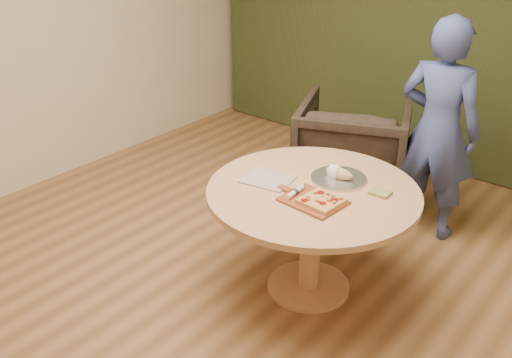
{
  "coord_description": "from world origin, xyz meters",
  "views": [
    {
      "loc": [
        2.01,
        -2.14,
        2.38
      ],
      "look_at": [
        0.06,
        0.25,
        0.83
      ],
      "focal_mm": 40.0,
      "sensor_mm": 36.0,
      "label": 1
    }
  ],
  "objects_px": {
    "pizza_paddle": "(312,200)",
    "armchair": "(353,143)",
    "cutlery_roll": "(295,192)",
    "bread_roll": "(338,173)",
    "person_standing": "(438,130)",
    "serving_tray": "(339,178)",
    "pedestal_table": "(312,209)",
    "flatbread_pizza": "(322,201)"
  },
  "relations": [
    {
      "from": "serving_tray",
      "to": "armchair",
      "type": "bearing_deg",
      "value": 115.44
    },
    {
      "from": "bread_roll",
      "to": "pedestal_table",
      "type": "bearing_deg",
      "value": -101.04
    },
    {
      "from": "armchair",
      "to": "bread_roll",
      "type": "bearing_deg",
      "value": 92.32
    },
    {
      "from": "pizza_paddle",
      "to": "armchair",
      "type": "height_order",
      "value": "armchair"
    },
    {
      "from": "serving_tray",
      "to": "pizza_paddle",
      "type": "bearing_deg",
      "value": -84.79
    },
    {
      "from": "pedestal_table",
      "to": "serving_tray",
      "type": "bearing_deg",
      "value": 76.68
    },
    {
      "from": "pizza_paddle",
      "to": "armchair",
      "type": "distance_m",
      "value": 1.66
    },
    {
      "from": "bread_roll",
      "to": "armchair",
      "type": "distance_m",
      "value": 1.33
    },
    {
      "from": "serving_tray",
      "to": "armchair",
      "type": "xyz_separation_m",
      "value": [
        -0.56,
        1.17,
        -0.29
      ]
    },
    {
      "from": "cutlery_roll",
      "to": "bread_roll",
      "type": "xyz_separation_m",
      "value": [
        0.07,
        0.36,
        0.01
      ]
    },
    {
      "from": "flatbread_pizza",
      "to": "serving_tray",
      "type": "height_order",
      "value": "flatbread_pizza"
    },
    {
      "from": "flatbread_pizza",
      "to": "pedestal_table",
      "type": "bearing_deg",
      "value": 137.84
    },
    {
      "from": "armchair",
      "to": "person_standing",
      "type": "relative_size",
      "value": 0.56
    },
    {
      "from": "armchair",
      "to": "pedestal_table",
      "type": "bearing_deg",
      "value": 87.34
    },
    {
      "from": "bread_roll",
      "to": "person_standing",
      "type": "relative_size",
      "value": 0.12
    },
    {
      "from": "pizza_paddle",
      "to": "person_standing",
      "type": "xyz_separation_m",
      "value": [
        0.19,
        1.35,
        0.08
      ]
    },
    {
      "from": "person_standing",
      "to": "cutlery_roll",
      "type": "bearing_deg",
      "value": 75.42
    },
    {
      "from": "bread_roll",
      "to": "cutlery_roll",
      "type": "bearing_deg",
      "value": -101.43
    },
    {
      "from": "flatbread_pizza",
      "to": "serving_tray",
      "type": "distance_m",
      "value": 0.36
    },
    {
      "from": "cutlery_roll",
      "to": "person_standing",
      "type": "height_order",
      "value": "person_standing"
    },
    {
      "from": "pizza_paddle",
      "to": "armchair",
      "type": "xyz_separation_m",
      "value": [
        -0.59,
        1.52,
        -0.29
      ]
    },
    {
      "from": "cutlery_roll",
      "to": "serving_tray",
      "type": "xyz_separation_m",
      "value": [
        0.08,
        0.36,
        -0.02
      ]
    },
    {
      "from": "bread_roll",
      "to": "armchair",
      "type": "height_order",
      "value": "armchair"
    },
    {
      "from": "pedestal_table",
      "to": "person_standing",
      "type": "distance_m",
      "value": 1.26
    },
    {
      "from": "pedestal_table",
      "to": "serving_tray",
      "type": "distance_m",
      "value": 0.26
    },
    {
      "from": "flatbread_pizza",
      "to": "cutlery_roll",
      "type": "relative_size",
      "value": 1.19
    },
    {
      "from": "cutlery_roll",
      "to": "person_standing",
      "type": "xyz_separation_m",
      "value": [
        0.31,
        1.36,
        0.06
      ]
    },
    {
      "from": "bread_roll",
      "to": "person_standing",
      "type": "distance_m",
      "value": 1.03
    },
    {
      "from": "flatbread_pizza",
      "to": "armchair",
      "type": "height_order",
      "value": "armchair"
    },
    {
      "from": "pedestal_table",
      "to": "bread_roll",
      "type": "xyz_separation_m",
      "value": [
        0.04,
        0.21,
        0.18
      ]
    },
    {
      "from": "serving_tray",
      "to": "person_standing",
      "type": "distance_m",
      "value": 1.03
    },
    {
      "from": "person_standing",
      "to": "armchair",
      "type": "bearing_deg",
      "value": -14.35
    },
    {
      "from": "cutlery_roll",
      "to": "armchair",
      "type": "xyz_separation_m",
      "value": [
        -0.48,
        1.53,
        -0.31
      ]
    },
    {
      "from": "flatbread_pizza",
      "to": "armchair",
      "type": "relative_size",
      "value": 0.25
    },
    {
      "from": "serving_tray",
      "to": "armchair",
      "type": "relative_size",
      "value": 0.38
    },
    {
      "from": "cutlery_roll",
      "to": "armchair",
      "type": "bearing_deg",
      "value": 103.16
    },
    {
      "from": "pizza_paddle",
      "to": "cutlery_roll",
      "type": "height_order",
      "value": "cutlery_roll"
    },
    {
      "from": "pizza_paddle",
      "to": "pedestal_table",
      "type": "bearing_deg",
      "value": 125.28
    },
    {
      "from": "bread_roll",
      "to": "person_standing",
      "type": "height_order",
      "value": "person_standing"
    },
    {
      "from": "flatbread_pizza",
      "to": "person_standing",
      "type": "distance_m",
      "value": 1.35
    },
    {
      "from": "serving_tray",
      "to": "cutlery_roll",
      "type": "bearing_deg",
      "value": -102.78
    },
    {
      "from": "bread_roll",
      "to": "person_standing",
      "type": "bearing_deg",
      "value": 76.83
    }
  ]
}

